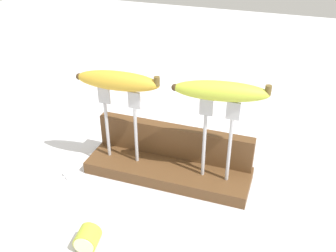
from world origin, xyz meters
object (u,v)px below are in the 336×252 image
(fork_stand_left, at_px, (120,118))
(banana_chunk_near, at_px, (87,239))
(banana_raised_right, at_px, (221,91))
(banana_raised_left, at_px, (118,81))
(fork_stand_right, at_px, (218,133))
(fork_fallen_far, at_px, (56,180))

(fork_stand_left, xyz_separation_m, banana_chunk_near, (0.04, -0.23, -0.11))
(banana_raised_right, height_order, banana_chunk_near, banana_raised_right)
(banana_raised_left, relative_size, banana_raised_right, 0.98)
(fork_stand_right, height_order, banana_chunk_near, fork_stand_right)
(banana_raised_left, relative_size, banana_chunk_near, 3.98)
(fork_fallen_far, bearing_deg, banana_chunk_near, -41.14)
(fork_stand_right, relative_size, fork_fallen_far, 1.26)
(fork_stand_left, distance_m, fork_stand_right, 0.21)
(fork_stand_left, xyz_separation_m, fork_stand_right, (0.21, 0.00, 0.01))
(fork_fallen_far, bearing_deg, banana_raised_right, 16.05)
(banana_raised_left, bearing_deg, fork_fallen_far, -141.55)
(fork_stand_left, height_order, fork_fallen_far, fork_stand_left)
(fork_stand_right, height_order, banana_raised_right, banana_raised_right)
(banana_raised_left, bearing_deg, banana_raised_right, -0.00)
(fork_fallen_far, relative_size, banana_chunk_near, 3.15)
(fork_stand_left, relative_size, fork_stand_right, 0.94)
(banana_raised_right, distance_m, fork_fallen_far, 0.41)
(fork_stand_right, bearing_deg, banana_chunk_near, -126.09)
(fork_stand_left, relative_size, banana_raised_left, 0.93)
(fork_stand_left, xyz_separation_m, banana_raised_right, (0.21, -0.00, 0.10))
(fork_stand_left, distance_m, banana_chunk_near, 0.26)
(fork_stand_right, relative_size, banana_raised_right, 0.98)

